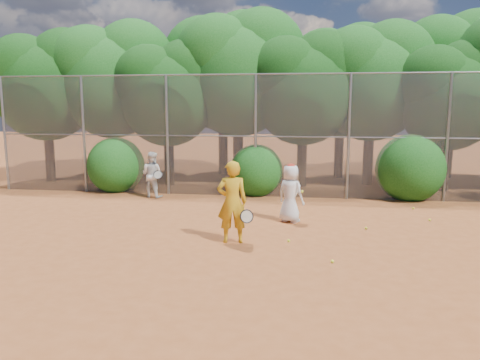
# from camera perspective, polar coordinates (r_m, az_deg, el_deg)

# --- Properties ---
(ground) EXTENTS (80.00, 80.00, 0.00)m
(ground) POSITION_cam_1_polar(r_m,az_deg,el_deg) (9.80, 3.71, -8.81)
(ground) COLOR #944A21
(ground) RESTS_ON ground
(fence_back) EXTENTS (20.05, 0.09, 4.03)m
(fence_back) POSITION_cam_1_polar(r_m,az_deg,el_deg) (15.35, 5.18, 5.49)
(fence_back) COLOR gray
(fence_back) RESTS_ON ground
(tree_0) EXTENTS (4.38, 3.81, 6.00)m
(tree_0) POSITION_cam_1_polar(r_m,az_deg,el_deg) (20.12, -22.48, 11.05)
(tree_0) COLOR black
(tree_0) RESTS_ON ground
(tree_1) EXTENTS (4.64, 4.03, 6.35)m
(tree_1) POSITION_cam_1_polar(r_m,az_deg,el_deg) (19.45, -15.25, 12.19)
(tree_1) COLOR black
(tree_1) RESTS_ON ground
(tree_2) EXTENTS (3.99, 3.47, 5.47)m
(tree_2) POSITION_cam_1_polar(r_m,az_deg,el_deg) (17.91, -8.63, 10.84)
(tree_2) COLOR black
(tree_2) RESTS_ON ground
(tree_3) EXTENTS (4.89, 4.26, 6.70)m
(tree_3) POSITION_cam_1_polar(r_m,az_deg,el_deg) (18.39, -0.03, 13.42)
(tree_3) COLOR black
(tree_3) RESTS_ON ground
(tree_4) EXTENTS (4.19, 3.64, 5.73)m
(tree_4) POSITION_cam_1_polar(r_m,az_deg,el_deg) (17.55, 7.91, 11.46)
(tree_4) COLOR black
(tree_4) RESTS_ON ground
(tree_5) EXTENTS (4.51, 3.92, 6.17)m
(tree_5) POSITION_cam_1_polar(r_m,az_deg,el_deg) (18.52, 15.90, 11.98)
(tree_5) COLOR black
(tree_5) RESTS_ON ground
(tree_6) EXTENTS (3.86, 3.36, 5.29)m
(tree_6) POSITION_cam_1_polar(r_m,az_deg,el_deg) (18.00, 24.24, 9.77)
(tree_6) COLOR black
(tree_6) RESTS_ON ground
(tree_9) EXTENTS (4.83, 4.20, 6.62)m
(tree_9) POSITION_cam_1_polar(r_m,az_deg,el_deg) (21.97, -15.28, 12.25)
(tree_9) COLOR black
(tree_9) RESTS_ON ground
(tree_10) EXTENTS (5.15, 4.48, 7.06)m
(tree_10) POSITION_cam_1_polar(r_m,az_deg,el_deg) (20.73, -1.92, 13.57)
(tree_10) COLOR black
(tree_10) RESTS_ON ground
(tree_11) EXTENTS (4.64, 4.03, 6.35)m
(tree_11) POSITION_cam_1_polar(r_m,az_deg,el_deg) (20.02, 12.42, 12.20)
(tree_11) COLOR black
(tree_11) RESTS_ON ground
(tree_12) EXTENTS (5.02, 4.37, 6.88)m
(tree_12) POSITION_cam_1_polar(r_m,az_deg,el_deg) (21.41, 24.73, 12.31)
(tree_12) COLOR black
(tree_12) RESTS_ON ground
(bush_0) EXTENTS (2.00, 2.00, 2.00)m
(bush_0) POSITION_cam_1_polar(r_m,az_deg,el_deg) (17.11, -14.90, 2.05)
(bush_0) COLOR #134D14
(bush_0) RESTS_ON ground
(bush_1) EXTENTS (1.80, 1.80, 1.80)m
(bush_1) POSITION_cam_1_polar(r_m,az_deg,el_deg) (15.84, 1.99, 1.44)
(bush_1) COLOR #134D14
(bush_1) RESTS_ON ground
(bush_2) EXTENTS (2.20, 2.20, 2.20)m
(bush_2) POSITION_cam_1_polar(r_m,az_deg,el_deg) (16.05, 20.04, 1.72)
(bush_2) COLOR #134D14
(bush_2) RESTS_ON ground
(player_yellow) EXTENTS (0.88, 0.60, 1.83)m
(player_yellow) POSITION_cam_1_polar(r_m,az_deg,el_deg) (10.26, -0.96, -2.70)
(player_yellow) COLOR #C49217
(player_yellow) RESTS_ON ground
(player_teen) EXTENTS (0.88, 0.79, 1.53)m
(player_teen) POSITION_cam_1_polar(r_m,az_deg,el_deg) (12.17, 6.18, -1.60)
(player_teen) COLOR white
(player_teen) RESTS_ON ground
(player_white) EXTENTS (0.89, 0.77, 1.51)m
(player_white) POSITION_cam_1_polar(r_m,az_deg,el_deg) (15.66, -10.67, 0.66)
(player_white) COLOR silver
(player_white) RESTS_ON ground
(ball_0) EXTENTS (0.07, 0.07, 0.07)m
(ball_0) POSITION_cam_1_polar(r_m,az_deg,el_deg) (11.92, 15.12, -5.69)
(ball_0) COLOR yellow
(ball_0) RESTS_ON ground
(ball_1) EXTENTS (0.07, 0.07, 0.07)m
(ball_1) POSITION_cam_1_polar(r_m,az_deg,el_deg) (13.29, 22.12, -4.52)
(ball_1) COLOR yellow
(ball_1) RESTS_ON ground
(ball_2) EXTENTS (0.07, 0.07, 0.07)m
(ball_2) POSITION_cam_1_polar(r_m,az_deg,el_deg) (10.53, 5.96, -7.38)
(ball_2) COLOR yellow
(ball_2) RESTS_ON ground
(ball_4) EXTENTS (0.07, 0.07, 0.07)m
(ball_4) POSITION_cam_1_polar(r_m,az_deg,el_deg) (9.32, 11.19, -9.71)
(ball_4) COLOR yellow
(ball_4) RESTS_ON ground
(ball_5) EXTENTS (0.07, 0.07, 0.07)m
(ball_5) POSITION_cam_1_polar(r_m,az_deg,el_deg) (14.59, 20.37, -3.25)
(ball_5) COLOR yellow
(ball_5) RESTS_ON ground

